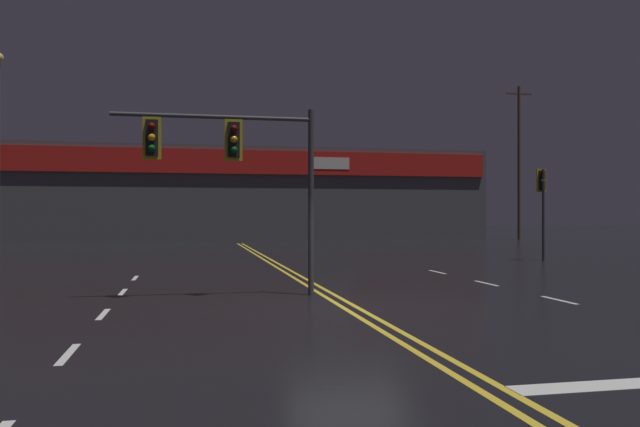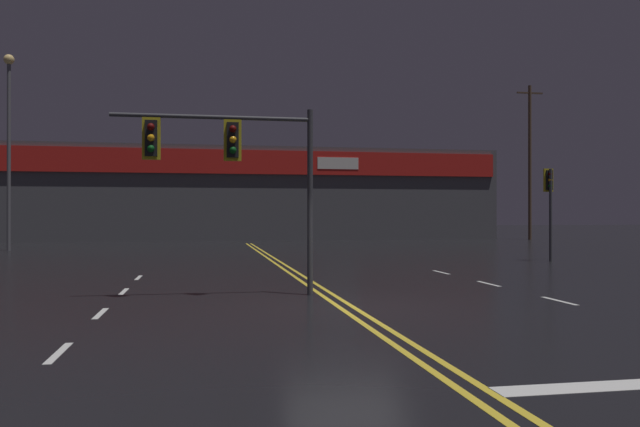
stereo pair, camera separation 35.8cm
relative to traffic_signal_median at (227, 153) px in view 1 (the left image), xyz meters
name	(u,v)px [view 1 (the left image)]	position (x,y,z in m)	size (l,w,h in m)	color
ground_plane	(349,307)	(2.46, -2.06, -3.45)	(200.00, 200.00, 0.00)	black
road_markings	(412,314)	(3.42, -3.33, -3.44)	(14.84, 60.00, 0.01)	gold
traffic_signal_median	(227,153)	(0.00, 0.00, 0.00)	(4.78, 0.36, 4.54)	#38383D
traffic_signal_corner_northeast	(542,193)	(13.92, 9.23, -0.55)	(0.42, 0.36, 3.94)	#38383D
building_backdrop	(232,195)	(2.46, 36.76, 0.16)	(40.44, 10.23, 7.19)	#4C4C51
utility_pole_row	(267,163)	(4.64, 30.82, 2.35)	(48.08, 0.26, 12.32)	#4C3828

